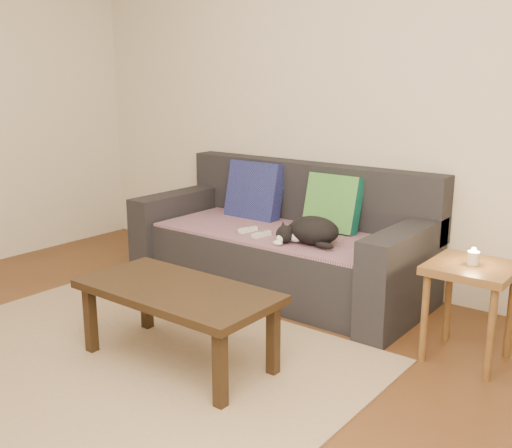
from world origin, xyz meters
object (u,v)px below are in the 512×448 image
at_px(cat, 311,231).
at_px(sofa, 282,246).
at_px(wii_remote_a, 248,230).
at_px(wii_remote_b, 262,234).
at_px(coffee_table, 177,297).
at_px(side_table, 471,282).

bearing_deg(cat, sofa, 149.25).
bearing_deg(cat, wii_remote_a, -179.45).
xyz_separation_m(wii_remote_b, coffee_table, (0.23, -1.03, -0.08)).
bearing_deg(sofa, wii_remote_b, -85.37).
height_order(sofa, coffee_table, sofa).
bearing_deg(sofa, cat, -30.70).
height_order(sofa, cat, sofa).
xyz_separation_m(sofa, cat, (0.38, -0.23, 0.22)).
xyz_separation_m(wii_remote_a, side_table, (1.56, -0.09, -0.02)).
relative_size(wii_remote_a, side_table, 0.28).
xyz_separation_m(wii_remote_b, side_table, (1.41, -0.05, -0.02)).
height_order(wii_remote_b, side_table, side_table).
height_order(wii_remote_a, coffee_table, wii_remote_a).
height_order(sofa, side_table, sofa).
bearing_deg(cat, side_table, -5.27).
distance_m(wii_remote_a, coffee_table, 1.14).
distance_m(cat, wii_remote_b, 0.37).
bearing_deg(side_table, sofa, 167.35).
bearing_deg(wii_remote_b, cat, -71.52).
bearing_deg(side_table, wii_remote_a, 176.68).
xyz_separation_m(side_table, coffee_table, (-1.18, -0.98, -0.07)).
distance_m(sofa, wii_remote_b, 0.31).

